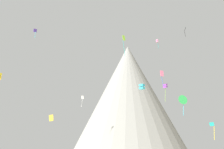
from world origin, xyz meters
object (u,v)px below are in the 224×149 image
object	(u,v)px
kite_cyan_mid	(142,87)
kite_pink_high	(157,41)
kite_gold_low	(51,118)
kite_black_high	(185,30)
kite_violet_mid	(165,86)
kite_white_mid	(82,99)
rock_massif	(131,102)
kite_teal_low	(213,127)
kite_lime_high	(124,41)
kite_green_low	(183,100)
kite_rainbow_mid	(162,75)
kite_indigo_high	(35,31)

from	to	relation	value
kite_cyan_mid	kite_pink_high	distance (m)	25.06
kite_gold_low	kite_black_high	xyz separation A→B (m)	(33.08, 14.69, 26.70)
kite_violet_mid	kite_white_mid	bearing A→B (deg)	4.87
kite_black_high	rock_massif	bearing A→B (deg)	65.14
kite_white_mid	kite_teal_low	bearing A→B (deg)	-11.16
kite_pink_high	kite_teal_low	world-z (taller)	kite_pink_high
rock_massif	kite_white_mid	size ratio (longest dim) A/B	15.07
rock_massif	kite_lime_high	bearing A→B (deg)	-89.56
kite_teal_low	kite_green_low	size ratio (longest dim) A/B	0.73
kite_rainbow_mid	rock_massif	bearing A→B (deg)	-58.68
kite_teal_low	kite_violet_mid	world-z (taller)	kite_violet_mid
kite_rainbow_mid	kite_green_low	xyz separation A→B (m)	(3.59, -7.19, -8.34)
rock_massif	kite_gold_low	bearing A→B (deg)	-103.09
rock_massif	kite_indigo_high	world-z (taller)	rock_massif
kite_white_mid	kite_green_low	size ratio (longest dim) A/B	0.92
kite_indigo_high	rock_massif	bearing A→B (deg)	-119.92
kite_white_mid	kite_lime_high	bearing A→B (deg)	-25.73
kite_white_mid	kite_gold_low	bearing A→B (deg)	-51.88
kite_indigo_high	kite_rainbow_mid	xyz separation A→B (m)	(34.58, 4.80, -12.30)
kite_indigo_high	kite_black_high	xyz separation A→B (m)	(42.23, 7.18, 1.74)
kite_gold_low	kite_rainbow_mid	world-z (taller)	kite_rainbow_mid
kite_indigo_high	kite_green_low	distance (m)	43.46
kite_lime_high	kite_black_high	distance (m)	21.20
kite_black_high	kite_green_low	world-z (taller)	kite_black_high
kite_teal_low	kite_indigo_high	distance (m)	51.07
rock_massif	kite_white_mid	bearing A→B (deg)	-120.36
kite_lime_high	kite_black_high	bearing A→B (deg)	35.39
kite_cyan_mid	kite_pink_high	xyz separation A→B (m)	(5.93, 14.72, 19.39)
kite_cyan_mid	kite_gold_low	bearing A→B (deg)	-115.76
kite_green_low	kite_indigo_high	bearing A→B (deg)	-20.51
rock_massif	kite_gold_low	xyz separation A→B (m)	(-15.26, -65.65, -15.07)
kite_pink_high	kite_black_high	xyz separation A→B (m)	(7.20, -11.06, -1.81)
kite_lime_high	kite_gold_low	world-z (taller)	kite_lime_high
kite_cyan_mid	kite_indigo_high	world-z (taller)	kite_indigo_high
kite_gold_low	kite_white_mid	bearing A→B (deg)	-43.20
kite_cyan_mid	kite_pink_high	world-z (taller)	kite_pink_high
kite_black_high	kite_gold_low	bearing A→B (deg)	159.81
kite_teal_low	kite_black_high	world-z (taller)	kite_black_high
kite_teal_low	kite_violet_mid	size ratio (longest dim) A/B	0.60
kite_white_mid	kite_cyan_mid	xyz separation A→B (m)	(21.78, -25.44, -2.25)
kite_pink_high	kite_teal_low	xyz separation A→B (m)	(7.46, -26.21, -30.75)
kite_lime_high	kite_green_low	distance (m)	20.22
kite_pink_high	kite_indigo_high	world-z (taller)	kite_pink_high
rock_massif	kite_cyan_mid	size ratio (longest dim) A/B	40.25
rock_massif	kite_indigo_high	size ratio (longest dim) A/B	23.20
kite_cyan_mid	kite_black_high	xyz separation A→B (m)	(13.13, 3.65, 17.58)
kite_rainbow_mid	kite_teal_low	bearing A→B (deg)	142.33
kite_cyan_mid	kite_black_high	size ratio (longest dim) A/B	0.53
kite_violet_mid	kite_black_high	size ratio (longest dim) A/B	1.87
kite_white_mid	kite_black_high	size ratio (longest dim) A/B	1.41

